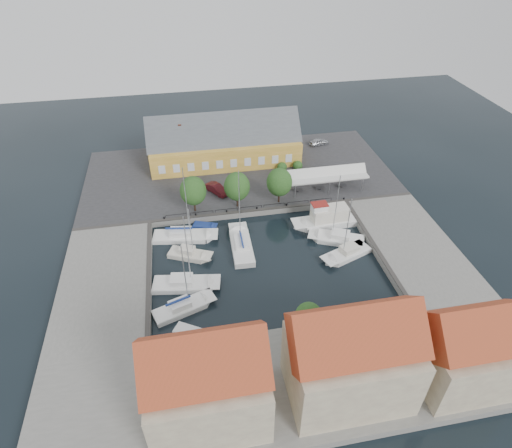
{
  "coord_description": "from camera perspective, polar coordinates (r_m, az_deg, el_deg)",
  "views": [
    {
      "loc": [
        -9.68,
        -45.79,
        41.51
      ],
      "look_at": [
        0.0,
        6.0,
        1.5
      ],
      "focal_mm": 30.0,
      "sensor_mm": 36.0,
      "label": 1
    }
  ],
  "objects": [
    {
      "name": "east_quay",
      "position": [
        67.85,
        19.92,
        -2.63
      ],
      "size": [
        12.0,
        24.0,
        1.0
      ],
      "primitive_type": "cube",
      "color": "slate",
      "rests_on": "ground"
    },
    {
      "name": "center_sailboat",
      "position": [
        63.83,
        -1.96,
        -2.95
      ],
      "size": [
        3.16,
        9.86,
        13.26
      ],
      "color": "white",
      "rests_on": "ground"
    },
    {
      "name": "quay_trees",
      "position": [
        68.85,
        -2.56,
        5.03
      ],
      "size": [
        18.2,
        4.2,
        6.3
      ],
      "color": "black",
      "rests_on": "north_quay"
    },
    {
      "name": "east_boat_b",
      "position": [
        63.93,
        12.01,
        -3.97
      ],
      "size": [
        8.22,
        5.22,
        10.86
      ],
      "color": "white",
      "rests_on": "ground"
    },
    {
      "name": "launch_nw",
      "position": [
        68.41,
        -6.86,
        -0.36
      ],
      "size": [
        4.13,
        2.8,
        0.88
      ],
      "color": "navy",
      "rests_on": "ground"
    },
    {
      "name": "car_red",
      "position": [
        74.22,
        -5.23,
        4.67
      ],
      "size": [
        4.0,
        4.79,
        1.54
      ],
      "primitive_type": "imported",
      "rotation": [
        0.0,
        0.0,
        0.6
      ],
      "color": "#521218",
      "rests_on": "north_quay"
    },
    {
      "name": "townhouses",
      "position": [
        43.78,
        10.06,
        -18.27
      ],
      "size": [
        36.3,
        8.5,
        12.0
      ],
      "color": "beige",
      "rests_on": "south_bank"
    },
    {
      "name": "west_boat_a",
      "position": [
        66.55,
        -9.61,
        -1.7
      ],
      "size": [
        10.27,
        4.33,
        13.03
      ],
      "color": "white",
      "rests_on": "ground"
    },
    {
      "name": "ground",
      "position": [
        62.56,
        1.01,
        -4.37
      ],
      "size": [
        140.0,
        140.0,
        0.0
      ],
      "primitive_type": "plane",
      "color": "black",
      "rests_on": "ground"
    },
    {
      "name": "warehouse",
      "position": [
        83.21,
        -4.67,
        10.62
      ],
      "size": [
        28.56,
        14.0,
        9.55
      ],
      "color": "gold",
      "rests_on": "north_quay"
    },
    {
      "name": "east_boat_a",
      "position": [
        66.36,
        10.81,
        -2.01
      ],
      "size": [
        8.81,
        6.02,
        12.0
      ],
      "color": "white",
      "rests_on": "ground"
    },
    {
      "name": "launch_sw",
      "position": [
        53.44,
        -8.65,
        -14.21
      ],
      "size": [
        4.57,
        3.64,
        0.98
      ],
      "color": "white",
      "rests_on": "ground"
    },
    {
      "name": "west_boat_b",
      "position": [
        63.12,
        -8.88,
        -4.15
      ],
      "size": [
        6.77,
        4.7,
        9.17
      ],
      "color": "silver",
      "rests_on": "ground"
    },
    {
      "name": "west_boat_c",
      "position": [
        58.79,
        -9.47,
        -8.01
      ],
      "size": [
        9.42,
        4.31,
        12.2
      ],
      "color": "white",
      "rests_on": "ground"
    },
    {
      "name": "tent_canopy",
      "position": [
        75.01,
        9.42,
        6.39
      ],
      "size": [
        14.0,
        4.0,
        2.83
      ],
      "color": "silver",
      "rests_on": "north_quay"
    },
    {
      "name": "west_boat_d",
      "position": [
        55.92,
        -9.7,
        -11.03
      ],
      "size": [
        8.38,
        4.97,
        10.93
      ],
      "color": "white",
      "rests_on": "ground"
    },
    {
      "name": "west_quay",
      "position": [
        61.25,
        -19.39,
        -7.5
      ],
      "size": [
        12.0,
        24.0,
        1.0
      ],
      "primitive_type": "cube",
      "color": "slate",
      "rests_on": "ground"
    },
    {
      "name": "north_quay",
      "position": [
        80.67,
        -2.23,
        6.63
      ],
      "size": [
        56.0,
        26.0,
        1.0
      ],
      "primitive_type": "cube",
      "color": "#2D2D30",
      "rests_on": "ground"
    },
    {
      "name": "car_silver",
      "position": [
        90.82,
        8.41,
        10.8
      ],
      "size": [
        4.26,
        2.36,
        1.37
      ],
      "primitive_type": "imported",
      "rotation": [
        0.0,
        0.0,
        1.76
      ],
      "color": "#B2B5BB",
      "rests_on": "north_quay"
    },
    {
      "name": "south_bank",
      "position": [
        48.89,
        6.2,
        -20.16
      ],
      "size": [
        56.0,
        14.0,
        1.0
      ],
      "primitive_type": "cube",
      "color": "slate",
      "rests_on": "ground"
    },
    {
      "name": "trawler",
      "position": [
        68.84,
        9.33,
        0.61
      ],
      "size": [
        10.42,
        3.38,
        5.0
      ],
      "color": "white",
      "rests_on": "ground"
    },
    {
      "name": "quay_edge_fittings",
      "position": [
        65.46,
        0.22,
        -0.95
      ],
      "size": [
        56.0,
        24.72,
        0.4
      ],
      "color": "#383533",
      "rests_on": "north_quay"
    }
  ]
}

